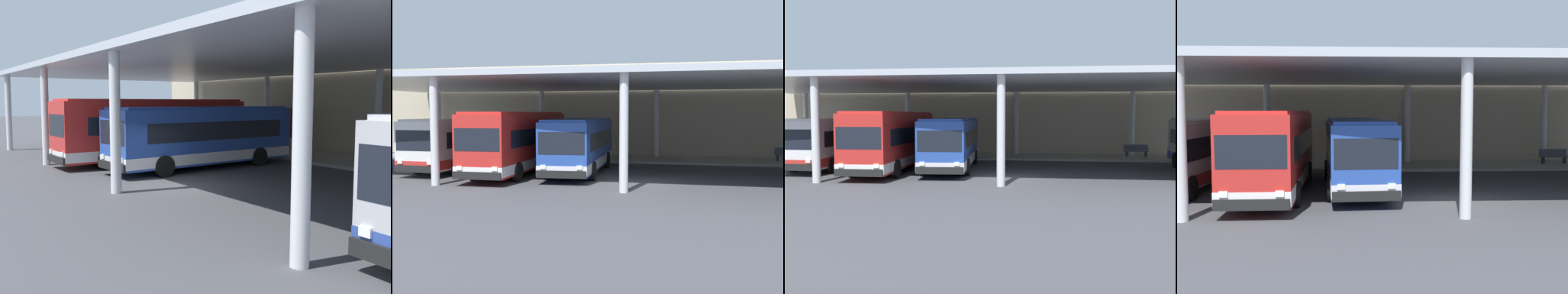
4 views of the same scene
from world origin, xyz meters
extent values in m
plane|color=#47474C|center=(0.00, 0.00, 0.00)|extent=(200.00, 200.00, 0.00)
cube|color=#A39E93|center=(0.00, 11.75, 0.09)|extent=(42.00, 4.50, 0.18)
cube|color=#C1B293|center=(0.00, 15.00, 3.69)|extent=(48.00, 1.60, 7.38)
cube|color=silver|center=(0.00, 5.50, 5.40)|extent=(40.00, 17.00, 0.30)
cylinder|color=silver|center=(-9.25, -2.50, 2.62)|extent=(0.40, 0.40, 5.25)
cylinder|color=silver|center=(-9.25, 13.50, 2.62)|extent=(0.40, 0.40, 5.25)
cylinder|color=silver|center=(0.00, -2.50, 2.62)|extent=(0.40, 0.40, 5.25)
cylinder|color=silver|center=(0.00, 13.50, 2.62)|extent=(0.40, 0.40, 5.25)
cylinder|color=silver|center=(9.25, 13.50, 2.62)|extent=(0.40, 0.40, 5.25)
cube|color=white|center=(-11.26, 4.37, 1.70)|extent=(2.89, 10.49, 2.70)
cube|color=red|center=(-11.26, 4.37, 0.70)|extent=(2.91, 10.51, 0.50)
cube|color=black|center=(-11.25, 4.52, 2.00)|extent=(2.86, 8.62, 0.90)
cube|color=white|center=(-11.26, 4.37, 3.11)|extent=(2.67, 10.06, 0.12)
cylinder|color=black|center=(-10.16, 1.10, 0.50)|extent=(0.32, 1.01, 1.00)
cylinder|color=black|center=(-12.37, 7.27, 0.50)|extent=(0.32, 1.01, 1.00)
cylinder|color=black|center=(-9.93, 7.18, 0.50)|extent=(0.32, 1.01, 1.00)
cube|color=red|center=(-7.10, 3.00, 1.90)|extent=(2.71, 11.24, 3.10)
cube|color=white|center=(-7.10, 3.00, 0.70)|extent=(2.73, 11.26, 0.50)
cube|color=black|center=(-7.10, 3.15, 2.20)|extent=(2.71, 9.23, 0.90)
cube|color=black|center=(-6.99, -2.55, 2.25)|extent=(2.30, 0.16, 1.10)
cube|color=black|center=(-6.99, -2.64, 0.55)|extent=(2.45, 0.21, 0.36)
cube|color=red|center=(-7.10, 3.00, 3.51)|extent=(2.50, 10.79, 0.12)
cube|color=yellow|center=(-6.99, -2.52, 3.27)|extent=(1.75, 0.15, 0.28)
cube|color=white|center=(-7.89, -2.64, 0.90)|extent=(0.28, 0.09, 0.20)
cube|color=white|center=(-6.09, -2.61, 0.90)|extent=(0.28, 0.09, 0.20)
cylinder|color=black|center=(-8.26, -0.49, 0.50)|extent=(0.30, 1.01, 1.00)
cylinder|color=black|center=(-5.81, -0.45, 0.50)|extent=(0.30, 1.01, 1.00)
cylinder|color=black|center=(-8.38, 6.06, 0.50)|extent=(0.30, 1.01, 1.00)
cylinder|color=black|center=(-5.93, 6.10, 0.50)|extent=(0.30, 1.01, 1.00)
cube|color=#284CA8|center=(-3.59, 3.95, 1.70)|extent=(3.19, 10.54, 2.70)
cube|color=silver|center=(-3.59, 3.95, 0.70)|extent=(3.21, 10.56, 0.50)
cube|color=black|center=(-3.60, 4.10, 2.00)|extent=(3.10, 8.68, 0.90)
cube|color=black|center=(-3.25, -1.19, 2.05)|extent=(2.30, 0.27, 1.10)
cube|color=black|center=(-3.24, -1.28, 0.55)|extent=(2.46, 0.32, 0.36)
cube|color=#2A50B0|center=(-3.59, 3.95, 3.11)|extent=(2.96, 10.12, 0.12)
cube|color=yellow|center=(-3.25, -1.16, 2.87)|extent=(1.75, 0.24, 0.28)
cube|color=white|center=(-4.14, -1.33, 0.90)|extent=(0.28, 0.10, 0.20)
cube|color=white|center=(-2.34, -1.21, 0.90)|extent=(0.28, 0.10, 0.20)
cylinder|color=black|center=(-4.60, 0.65, 0.50)|extent=(0.35, 1.02, 1.00)
cylinder|color=black|center=(-2.15, 0.81, 0.50)|extent=(0.35, 1.02, 1.00)
cylinder|color=black|center=(-5.00, 6.72, 0.50)|extent=(0.35, 1.02, 1.00)
cylinder|color=black|center=(-2.56, 6.88, 0.50)|extent=(0.35, 1.02, 1.00)
cube|color=#4C515B|center=(9.23, 11.75, 0.63)|extent=(1.80, 0.44, 0.08)
cube|color=#4C515B|center=(9.23, 11.95, 0.88)|extent=(1.80, 0.06, 0.44)
cube|color=#2D2D33|center=(8.53, 11.75, 0.41)|extent=(0.10, 0.36, 0.45)
cube|color=#2D2D33|center=(9.93, 11.75, 0.41)|extent=(0.10, 0.36, 0.45)
cylinder|color=#B2B2B7|center=(-4.31, 10.95, 1.78)|extent=(0.12, 0.12, 3.20)
cube|color=#B22323|center=(-4.31, 10.93, 2.16)|extent=(0.70, 0.04, 1.80)
camera|label=1|loc=(15.65, -9.36, 3.40)|focal=41.79mm
camera|label=2|loc=(3.23, -23.10, 3.53)|focal=43.64mm
camera|label=3|loc=(1.68, -23.33, 3.39)|focal=40.83mm
camera|label=4|loc=(-3.82, -17.85, 3.59)|focal=43.54mm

